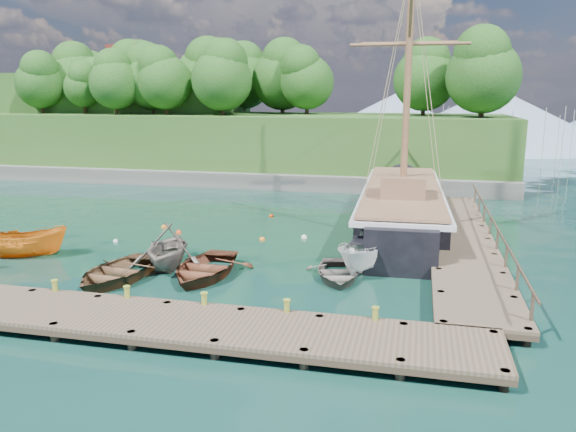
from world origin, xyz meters
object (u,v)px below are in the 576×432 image
rowboat_1 (168,267)px  rowboat_2 (205,276)px  rowboat_3 (337,278)px  motorboat_orange (25,257)px  rowboat_0 (117,280)px  schooner (402,210)px  cabin_boat_white (365,271)px

rowboat_1 → rowboat_2: 2.33m
rowboat_3 → motorboat_orange: motorboat_orange is taller
rowboat_0 → rowboat_1: (1.35, 2.23, 0.00)m
schooner → rowboat_2: bearing=-126.6°
rowboat_3 → motorboat_orange: (-15.55, -0.22, 0.00)m
rowboat_2 → cabin_boat_white: size_ratio=1.09×
rowboat_2 → schooner: (8.12, 11.64, 1.05)m
rowboat_2 → rowboat_3: rowboat_2 is taller
rowboat_2 → rowboat_3: size_ratio=1.29×
rowboat_0 → motorboat_orange: bearing=167.3°
rowboat_3 → motorboat_orange: bearing=169.1°
rowboat_1 → motorboat_orange: bearing=170.3°
rowboat_1 → rowboat_3: size_ratio=1.09×
schooner → cabin_boat_white: bearing=-99.6°
rowboat_2 → rowboat_1: bearing=158.4°
rowboat_0 → rowboat_2: size_ratio=0.99×
rowboat_1 → cabin_boat_white: 9.13m
cabin_boat_white → motorboat_orange: bearing=-159.8°
rowboat_1 → rowboat_3: 7.91m
rowboat_2 → cabin_boat_white: cabin_boat_white is taller
rowboat_0 → motorboat_orange: 6.65m
rowboat_2 → schooner: bearing=56.0°
rowboat_0 → rowboat_1: rowboat_1 is taller
rowboat_3 → rowboat_1: bearing=169.4°
rowboat_0 → rowboat_2: 3.74m
motorboat_orange → cabin_boat_white: cabin_boat_white is taller
cabin_boat_white → rowboat_2: bearing=-145.7°
rowboat_1 → rowboat_2: bearing=-32.7°
rowboat_2 → motorboat_orange: bearing=176.1°
rowboat_2 → cabin_boat_white: 7.27m
rowboat_1 → motorboat_orange: (-7.64, -0.06, 0.00)m
rowboat_2 → cabin_boat_white: bearing=20.7°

